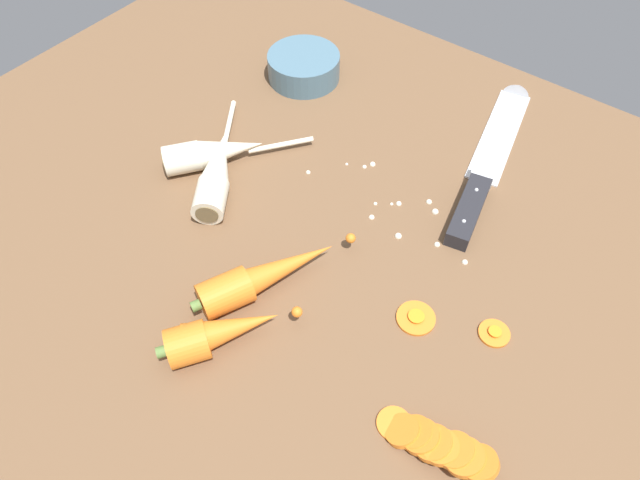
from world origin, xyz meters
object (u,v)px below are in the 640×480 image
object	(u,v)px
whole_carrot	(264,276)
parsnip_mid_left	(214,153)
carrot_slice_stray_mid	(416,317)
parsnip_front	(216,172)
chefs_knife	(493,151)
whole_carrot_second	(220,334)
carrot_slice_stray_near	(494,333)
prep_bowl	(304,66)
carrot_slice_stack	(434,443)

from	to	relation	value
whole_carrot	parsnip_mid_left	distance (cm)	21.29
parsnip_mid_left	carrot_slice_stray_mid	bearing A→B (deg)	-7.26
carrot_slice_stray_mid	parsnip_front	bearing A→B (deg)	176.45
chefs_knife	whole_carrot_second	distance (cm)	44.45
carrot_slice_stray_near	prep_bowl	size ratio (longest dim) A/B	0.31
chefs_knife	parsnip_front	size ratio (longest dim) A/B	1.76
carrot_slice_stray_near	parsnip_front	bearing A→B (deg)	-177.96
parsnip_mid_left	carrot_slice_stray_mid	size ratio (longest dim) A/B	4.04
carrot_slice_stray_near	whole_carrot	bearing A→B (deg)	-156.91
carrot_slice_stray_mid	chefs_knife	bearing A→B (deg)	100.11
carrot_slice_stack	prep_bowl	distance (cm)	58.25
carrot_slice_stack	carrot_slice_stray_near	distance (cm)	14.39
whole_carrot_second	carrot_slice_stray_near	world-z (taller)	whole_carrot_second
whole_carrot	parsnip_mid_left	bearing A→B (deg)	148.69
whole_carrot_second	parsnip_front	distance (cm)	23.69
carrot_slice_stray_near	carrot_slice_stray_mid	distance (cm)	8.37
carrot_slice_stack	carrot_slice_stray_mid	distance (cm)	13.90
whole_carrot	carrot_slice_stray_near	distance (cm)	25.69
chefs_knife	whole_carrot_second	size ratio (longest dim) A/B	2.61
chefs_knife	carrot_slice_stray_near	size ratio (longest dim) A/B	10.17
whole_carrot_second	prep_bowl	bearing A→B (deg)	117.43
carrot_slice_stray_near	carrot_slice_stack	bearing A→B (deg)	-86.94
carrot_slice_stack	parsnip_front	bearing A→B (deg)	161.99
whole_carrot	carrot_slice_stray_near	bearing A→B (deg)	23.09
prep_bowl	chefs_knife	bearing A→B (deg)	3.72
whole_carrot	carrot_slice_stray_near	size ratio (longest dim) A/B	5.52
carrot_slice_stray_near	carrot_slice_stray_mid	size ratio (longest dim) A/B	0.79
whole_carrot_second	parsnip_front	bearing A→B (deg)	134.52
whole_carrot_second	parsnip_front	xyz separation A→B (cm)	(-16.61, 16.89, -0.12)
chefs_knife	parsnip_mid_left	bearing A→B (deg)	-140.33
carrot_slice_stray_mid	prep_bowl	xyz separation A→B (cm)	(-36.21, 26.39, 1.79)
whole_carrot	parsnip_mid_left	size ratio (longest dim) A/B	1.08
prep_bowl	whole_carrot_second	bearing A→B (deg)	-62.57
prep_bowl	carrot_slice_stray_near	bearing A→B (deg)	-27.72
chefs_knife	prep_bowl	xyz separation A→B (cm)	(-31.14, -2.02, 1.50)
parsnip_front	carrot_slice_stray_near	world-z (taller)	parsnip_front
prep_bowl	carrot_slice_stack	bearing A→B (deg)	-39.94
carrot_slice_stray_near	whole_carrot_second	bearing A→B (deg)	-140.82
chefs_knife	carrot_slice_stray_mid	bearing A→B (deg)	-79.89
parsnip_front	chefs_knife	bearing A→B (deg)	45.19
carrot_slice_stray_mid	prep_bowl	world-z (taller)	prep_bowl
parsnip_mid_left	carrot_slice_stack	world-z (taller)	parsnip_mid_left
parsnip_front	carrot_slice_stray_mid	world-z (taller)	parsnip_front
whole_carrot_second	carrot_slice_stray_mid	xyz separation A→B (cm)	(14.75, 14.95, -1.74)
parsnip_front	prep_bowl	distance (cm)	24.92
carrot_slice_stray_mid	prep_bowl	size ratio (longest dim) A/B	0.39
whole_carrot	whole_carrot_second	bearing A→B (deg)	-82.04
chefs_knife	whole_carrot	xyz separation A→B (cm)	(-10.83, -35.14, 1.45)
whole_carrot_second	parsnip_mid_left	xyz separation A→B (cm)	(-19.34, 19.29, -0.12)
whole_carrot_second	prep_bowl	size ratio (longest dim) A/B	1.21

